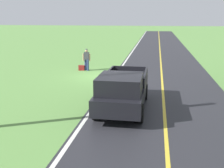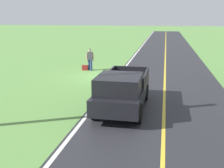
{
  "view_description": "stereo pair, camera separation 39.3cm",
  "coord_description": "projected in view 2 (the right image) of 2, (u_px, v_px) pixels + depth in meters",
  "views": [
    {
      "loc": [
        -3.76,
        19.32,
        4.3
      ],
      "look_at": [
        -1.73,
        6.51,
        1.09
      ],
      "focal_mm": 44.68,
      "sensor_mm": 36.0,
      "label": 1
    },
    {
      "loc": [
        -4.15,
        19.25,
        4.3
      ],
      "look_at": [
        -1.73,
        6.51,
        1.09
      ],
      "focal_mm": 44.68,
      "sensor_mm": 36.0,
      "label": 2
    }
  ],
  "objects": [
    {
      "name": "ground_plane",
      "position": [
        105.0,
        76.0,
        20.14
      ],
      "size": [
        200.0,
        200.0,
        0.0
      ],
      "primitive_type": "plane",
      "color": "#609347"
    },
    {
      "name": "road_surface",
      "position": [
        165.0,
        79.0,
        19.38
      ],
      "size": [
        7.03,
        120.0,
        0.0
      ],
      "primitive_type": "cube",
      "color": "#28282D",
      "rests_on": "ground"
    },
    {
      "name": "lane_edge_line",
      "position": [
        118.0,
        77.0,
        19.98
      ],
      "size": [
        0.16,
        117.6,
        0.0
      ],
      "primitive_type": "cube",
      "color": "silver",
      "rests_on": "ground"
    },
    {
      "name": "lane_centre_line",
      "position": [
        165.0,
        79.0,
        19.38
      ],
      "size": [
        0.14,
        117.6,
        0.0
      ],
      "primitive_type": "cube",
      "color": "gold",
      "rests_on": "ground"
    },
    {
      "name": "hitchhiker_walking",
      "position": [
        90.0,
        58.0,
        22.17
      ],
      "size": [
        0.62,
        0.51,
        1.75
      ],
      "color": "navy",
      "rests_on": "ground"
    },
    {
      "name": "suitcase_carried",
      "position": [
        85.0,
        68.0,
        22.33
      ],
      "size": [
        0.47,
        0.23,
        0.42
      ],
      "primitive_type": "cube",
      "rotation": [
        0.0,
        0.0,
        1.63
      ],
      "color": "maroon",
      "rests_on": "ground"
    },
    {
      "name": "pickup_truck_passing",
      "position": [
        122.0,
        90.0,
        12.77
      ],
      "size": [
        2.15,
        5.43,
        1.82
      ],
      "color": "black",
      "rests_on": "ground"
    }
  ]
}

